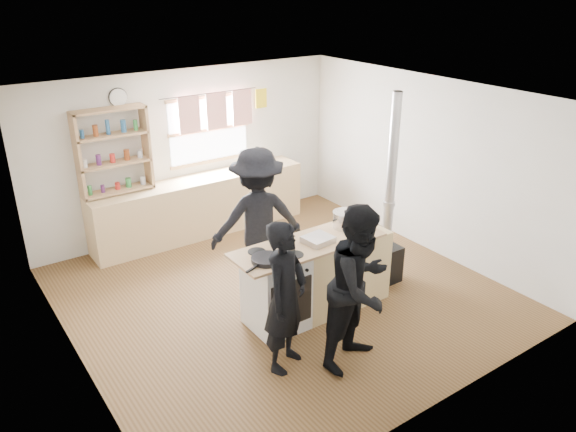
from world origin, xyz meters
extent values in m
cube|color=brown|center=(0.00, 0.00, -0.01)|extent=(5.00, 5.00, 0.01)
cube|color=#D9B882|center=(0.00, 2.22, 0.45)|extent=(3.40, 0.55, 0.90)
cube|color=tan|center=(-1.20, 2.34, 0.94)|extent=(1.00, 0.28, 0.03)
cube|color=tan|center=(-1.20, 2.34, 1.33)|extent=(1.00, 0.28, 0.03)
cube|color=tan|center=(-1.20, 2.34, 1.74)|extent=(1.00, 0.28, 0.03)
cube|color=tan|center=(-1.20, 2.34, 2.08)|extent=(1.00, 0.28, 0.03)
cube|color=tan|center=(-1.68, 2.34, 1.50)|extent=(0.04, 0.28, 1.20)
cube|color=tan|center=(-0.72, 2.34, 1.50)|extent=(0.04, 0.28, 1.20)
cylinder|color=silver|center=(1.04, 2.22, 1.05)|extent=(0.10, 0.10, 0.30)
cube|color=white|center=(-0.45, -0.55, 0.45)|extent=(0.60, 0.60, 0.90)
cube|color=#D5BC80|center=(0.45, -0.55, 0.45)|extent=(1.20, 0.60, 0.90)
cube|color=tan|center=(0.00, -0.55, 0.92)|extent=(1.84, 0.64, 0.03)
cylinder|color=black|center=(-0.63, -0.65, 0.96)|extent=(0.43, 0.43, 0.05)
cylinder|color=#315B1F|center=(-0.63, -0.65, 0.97)|extent=(0.30, 0.30, 0.02)
cube|color=silver|center=(0.10, -0.59, 0.96)|extent=(0.34, 0.32, 0.07)
cube|color=brown|center=(0.10, -0.59, 0.99)|extent=(0.29, 0.27, 0.02)
cylinder|color=#BABABD|center=(-0.28, -0.48, 1.00)|extent=(0.21, 0.21, 0.14)
cylinder|color=#BABABD|center=(-0.28, -0.48, 1.08)|extent=(0.21, 0.21, 0.01)
sphere|color=black|center=(-0.28, -0.48, 1.09)|extent=(0.03, 0.03, 0.03)
cylinder|color=silver|center=(0.62, -0.45, 1.02)|extent=(0.29, 0.29, 0.19)
cylinder|color=silver|center=(0.62, -0.45, 1.13)|extent=(0.30, 0.30, 0.01)
sphere|color=black|center=(0.62, -0.45, 1.14)|extent=(0.03, 0.03, 0.03)
cube|color=tan|center=(0.81, -0.56, 0.94)|extent=(0.33, 0.28, 0.02)
cube|color=olive|center=(0.81, -0.56, 1.00)|extent=(0.24, 0.18, 0.10)
cube|color=black|center=(1.31, -0.49, 0.25)|extent=(0.35, 0.35, 0.49)
cylinder|color=#ADADB2|center=(1.31, -0.49, 1.50)|extent=(0.12, 0.12, 2.01)
imported|color=black|center=(-0.76, -1.19, 0.81)|extent=(0.70, 0.62, 1.62)
imported|color=black|center=(-0.09, -1.55, 0.87)|extent=(1.00, 0.87, 1.75)
imported|color=black|center=(-0.11, 0.37, 0.92)|extent=(1.33, 0.99, 1.85)
camera|label=1|loc=(-3.47, -5.12, 3.74)|focal=35.00mm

